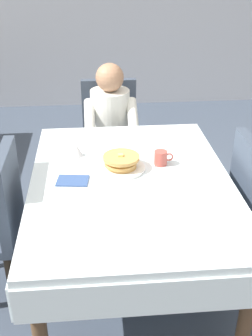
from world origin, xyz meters
name	(u,v)px	position (x,y,z in m)	size (l,w,h in m)	color
ground_plane	(130,280)	(0.00, 0.00, 0.00)	(14.00, 14.00, 0.00)	#3D4756
dining_table_main	(131,193)	(0.00, 0.00, 0.65)	(1.12, 1.52, 0.74)	silver
chair_diner	(110,131)	(-0.06, 1.17, 0.53)	(0.44, 0.45, 0.93)	#384251
diner_person	(111,122)	(-0.06, 1.01, 0.67)	(0.40, 0.43, 1.12)	silver
plate_breakfast	(121,168)	(-0.05, 0.12, 0.75)	(0.28, 0.28, 0.02)	white
breakfast_stack	(121,161)	(-0.04, 0.12, 0.79)	(0.21, 0.21, 0.08)	tan
cup_coffee	(161,158)	(0.19, 0.15, 0.78)	(0.11, 0.08, 0.08)	#B24C42
syrup_pitcher	(77,150)	(-0.30, 0.31, 0.78)	(0.08, 0.08, 0.07)	silver
fork_left_of_plate	(87,172)	(-0.24, 0.10, 0.74)	(0.18, 0.01, 0.01)	silver
knife_right_of_plate	(154,169)	(0.14, 0.10, 0.74)	(0.20, 0.01, 0.01)	silver
spoon_near_edge	(121,200)	(-0.07, -0.22, 0.74)	(0.15, 0.01, 0.01)	silver
napkin_folded	(73,181)	(-0.32, 0.00, 0.74)	(0.17, 0.12, 0.01)	#334C7F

